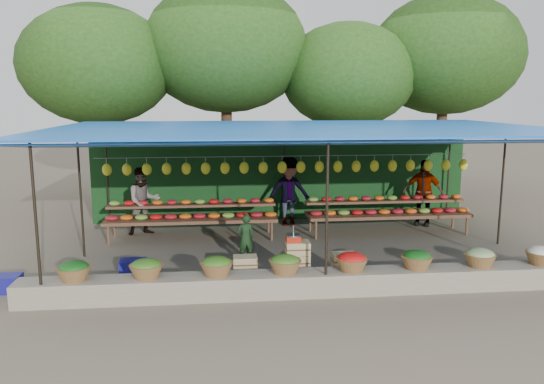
{
  "coord_description": "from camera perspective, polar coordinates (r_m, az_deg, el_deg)",
  "views": [
    {
      "loc": [
        -1.87,
        -11.63,
        3.45
      ],
      "look_at": [
        -0.62,
        0.2,
        1.33
      ],
      "focal_mm": 35.0,
      "sensor_mm": 36.0,
      "label": 1
    }
  ],
  "objects": [
    {
      "name": "weighing_scale",
      "position": [
        10.04,
        2.3,
        -4.95
      ],
      "size": [
        0.29,
        0.29,
        0.31
      ],
      "color": "red",
      "rests_on": "crate_counter"
    },
    {
      "name": "blue_crate_front",
      "position": [
        10.79,
        -26.7,
        -8.79
      ],
      "size": [
        0.52,
        0.38,
        0.31
      ],
      "primitive_type": "cube",
      "rotation": [
        0.0,
        0.0,
        0.01
      ],
      "color": "navy",
      "rests_on": "ground"
    },
    {
      "name": "customer_left",
      "position": [
        13.82,
        -13.65,
        -0.97
      ],
      "size": [
        1.03,
        0.93,
        1.73
      ],
      "primitive_type": "imported",
      "rotation": [
        0.0,
        0.0,
        0.39
      ],
      "color": "slate",
      "rests_on": "ground"
    },
    {
      "name": "produce_baskets",
      "position": [
        9.5,
        5.03,
        -7.62
      ],
      "size": [
        8.98,
        0.58,
        0.34
      ],
      "color": "brown",
      "rests_on": "stone_curb"
    },
    {
      "name": "netting_backdrop",
      "position": [
        15.06,
        1.15,
        1.69
      ],
      "size": [
        10.6,
        0.06,
        2.5
      ],
      "primitive_type": "cube",
      "color": "#19471A",
      "rests_on": "ground"
    },
    {
      "name": "fruit_table_right",
      "position": [
        13.99,
        12.33,
        -1.87
      ],
      "size": [
        4.21,
        0.95,
        0.93
      ],
      "color": "#4B321E",
      "rests_on": "ground"
    },
    {
      "name": "stone_curb",
      "position": [
        9.64,
        5.59,
        -9.66
      ],
      "size": [
        10.6,
        0.55,
        0.4
      ],
      "primitive_type": "cube",
      "color": "#716B5A",
      "rests_on": "ground"
    },
    {
      "name": "blue_crate_back",
      "position": [
        10.89,
        -14.69,
        -7.85
      ],
      "size": [
        0.54,
        0.4,
        0.31
      ],
      "primitive_type": "cube",
      "rotation": [
        0.0,
        0.0,
        0.06
      ],
      "color": "navy",
      "rests_on": "ground"
    },
    {
      "name": "vendor_seated",
      "position": [
        11.29,
        -2.87,
        -4.97
      ],
      "size": [
        0.42,
        0.32,
        1.03
      ],
      "primitive_type": "imported",
      "rotation": [
        0.0,
        0.0,
        3.34
      ],
      "color": "#173217",
      "rests_on": "ground"
    },
    {
      "name": "customer_right",
      "position": [
        15.02,
        15.94,
        -0.05
      ],
      "size": [
        1.14,
        0.89,
        1.81
      ],
      "primitive_type": "imported",
      "rotation": [
        0.0,
        0.0,
        -0.5
      ],
      "color": "slate",
      "rests_on": "ground"
    },
    {
      "name": "tree_row",
      "position": [
        17.92,
        1.62,
        14.1
      ],
      "size": [
        16.51,
        5.5,
        7.12
      ],
      "color": "#362213",
      "rests_on": "ground"
    },
    {
      "name": "fruit_table_left",
      "position": [
        13.3,
        -8.59,
        -2.36
      ],
      "size": [
        4.21,
        0.95,
        0.93
      ],
      "color": "#4B321E",
      "rests_on": "ground"
    },
    {
      "name": "stall_canopy",
      "position": [
        11.87,
        3.05,
        6.33
      ],
      "size": [
        10.8,
        6.6,
        2.82
      ],
      "color": "black",
      "rests_on": "ground"
    },
    {
      "name": "crate_counter",
      "position": [
        10.2,
        2.61,
        -7.83
      ],
      "size": [
        2.35,
        0.35,
        0.77
      ],
      "color": "tan",
      "rests_on": "ground"
    },
    {
      "name": "customer_mid",
      "position": [
        14.45,
        1.84,
        0.07
      ],
      "size": [
        1.27,
        0.8,
        1.87
      ],
      "primitive_type": "imported",
      "rotation": [
        0.0,
        0.0,
        0.09
      ],
      "color": "slate",
      "rests_on": "ground"
    },
    {
      "name": "ground",
      "position": [
        12.27,
        2.98,
        -6.25
      ],
      "size": [
        60.0,
        60.0,
        0.0
      ],
      "primitive_type": "plane",
      "color": "#68614D",
      "rests_on": "ground"
    }
  ]
}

